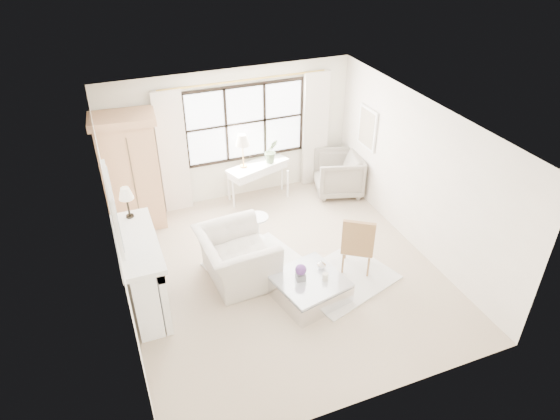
# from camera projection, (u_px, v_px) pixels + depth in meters

# --- Properties ---
(floor) EXTENTS (5.50, 5.50, 0.00)m
(floor) POSITION_uv_depth(u_px,v_px,m) (282.00, 271.00, 8.48)
(floor) COLOR #C2AA90
(floor) RESTS_ON ground
(ceiling) EXTENTS (5.50, 5.50, 0.00)m
(ceiling) POSITION_uv_depth(u_px,v_px,m) (283.00, 123.00, 7.02)
(ceiling) COLOR white
(ceiling) RESTS_ON ground
(wall_back) EXTENTS (5.00, 0.00, 5.00)m
(wall_back) POSITION_uv_depth(u_px,v_px,m) (231.00, 136.00, 9.90)
(wall_back) COLOR white
(wall_back) RESTS_ON ground
(wall_front) EXTENTS (5.00, 0.00, 5.00)m
(wall_front) POSITION_uv_depth(u_px,v_px,m) (374.00, 324.00, 5.60)
(wall_front) COLOR white
(wall_front) RESTS_ON ground
(wall_left) EXTENTS (0.00, 5.50, 5.50)m
(wall_left) POSITION_uv_depth(u_px,v_px,m) (117.00, 239.00, 6.98)
(wall_left) COLOR white
(wall_left) RESTS_ON ground
(wall_right) EXTENTS (0.00, 5.50, 5.50)m
(wall_right) POSITION_uv_depth(u_px,v_px,m) (418.00, 176.00, 8.52)
(wall_right) COLOR white
(wall_right) RESTS_ON ground
(window_pane) EXTENTS (2.40, 0.02, 1.50)m
(window_pane) POSITION_uv_depth(u_px,v_px,m) (245.00, 123.00, 9.85)
(window_pane) COLOR white
(window_pane) RESTS_ON wall_back
(window_frame) EXTENTS (2.50, 0.04, 1.50)m
(window_frame) POSITION_uv_depth(u_px,v_px,m) (246.00, 123.00, 9.84)
(window_frame) COLOR black
(window_frame) RESTS_ON wall_back
(curtain_rod) EXTENTS (3.30, 0.04, 0.04)m
(curtain_rod) POSITION_uv_depth(u_px,v_px,m) (245.00, 80.00, 9.33)
(curtain_rod) COLOR #B8933F
(curtain_rod) RESTS_ON wall_back
(curtain_left) EXTENTS (0.55, 0.10, 2.47)m
(curtain_left) POSITION_uv_depth(u_px,v_px,m) (173.00, 153.00, 9.52)
(curtain_left) COLOR white
(curtain_left) RESTS_ON ground
(curtain_right) EXTENTS (0.55, 0.10, 2.47)m
(curtain_right) POSITION_uv_depth(u_px,v_px,m) (315.00, 130.00, 10.45)
(curtain_right) COLOR silver
(curtain_right) RESTS_ON ground
(fireplace) EXTENTS (0.58, 1.66, 1.26)m
(fireplace) POSITION_uv_depth(u_px,v_px,m) (141.00, 274.00, 7.42)
(fireplace) COLOR white
(fireplace) RESTS_ON ground
(mirror_frame) EXTENTS (0.05, 1.15, 0.95)m
(mirror_frame) POSITION_uv_depth(u_px,v_px,m) (113.00, 209.00, 6.72)
(mirror_frame) COLOR white
(mirror_frame) RESTS_ON wall_left
(mirror_glass) EXTENTS (0.02, 1.00, 0.80)m
(mirror_glass) POSITION_uv_depth(u_px,v_px,m) (115.00, 208.00, 6.73)
(mirror_glass) COLOR silver
(mirror_glass) RESTS_ON wall_left
(art_frame) EXTENTS (0.04, 0.62, 0.82)m
(art_frame) POSITION_uv_depth(u_px,v_px,m) (368.00, 128.00, 9.74)
(art_frame) COLOR white
(art_frame) RESTS_ON wall_right
(art_canvas) EXTENTS (0.01, 0.52, 0.72)m
(art_canvas) POSITION_uv_depth(u_px,v_px,m) (367.00, 128.00, 9.73)
(art_canvas) COLOR #B5A68C
(art_canvas) RESTS_ON wall_right
(mantel_lamp) EXTENTS (0.22, 0.22, 0.51)m
(mantel_lamp) POSITION_uv_depth(u_px,v_px,m) (126.00, 195.00, 7.39)
(mantel_lamp) COLOR black
(mantel_lamp) RESTS_ON fireplace
(armoire) EXTENTS (1.17, 0.79, 2.24)m
(armoire) POSITION_uv_depth(u_px,v_px,m) (131.00, 172.00, 9.08)
(armoire) COLOR tan
(armoire) RESTS_ON floor
(console_table) EXTENTS (1.38, 0.85, 0.80)m
(console_table) POSITION_uv_depth(u_px,v_px,m) (258.00, 182.00, 10.28)
(console_table) COLOR white
(console_table) RESTS_ON floor
(console_lamp) EXTENTS (0.28, 0.28, 0.69)m
(console_lamp) POSITION_uv_depth(u_px,v_px,m) (242.00, 141.00, 9.69)
(console_lamp) COLOR #AD7C3C
(console_lamp) RESTS_ON console_table
(orchid_plant) EXTENTS (0.28, 0.23, 0.51)m
(orchid_plant) POSITION_uv_depth(u_px,v_px,m) (271.00, 151.00, 10.01)
(orchid_plant) COLOR #5C754E
(orchid_plant) RESTS_ON console_table
(side_table) EXTENTS (0.40, 0.40, 0.51)m
(side_table) POSITION_uv_depth(u_px,v_px,m) (258.00, 225.00, 9.08)
(side_table) COLOR white
(side_table) RESTS_ON floor
(rug_left) EXTENTS (1.75, 1.46, 0.03)m
(rug_left) POSITION_uv_depth(u_px,v_px,m) (253.00, 262.00, 8.67)
(rug_left) COLOR white
(rug_left) RESTS_ON floor
(rug_right) EXTENTS (1.92, 1.66, 0.03)m
(rug_right) POSITION_uv_depth(u_px,v_px,m) (343.00, 279.00, 8.29)
(rug_right) COLOR silver
(rug_right) RESTS_ON floor
(club_armchair) EXTENTS (1.20, 1.35, 0.84)m
(club_armchair) POSITION_uv_depth(u_px,v_px,m) (237.00, 257.00, 8.13)
(club_armchair) COLOR beige
(club_armchair) RESTS_ON floor
(wingback_chair) EXTENTS (1.19, 1.17, 0.87)m
(wingback_chair) POSITION_uv_depth(u_px,v_px,m) (338.00, 174.00, 10.49)
(wingback_chair) COLOR gray
(wingback_chair) RESTS_ON floor
(french_chair) EXTENTS (0.67, 0.67, 1.08)m
(french_chair) POSITION_uv_depth(u_px,v_px,m) (357.00, 255.00, 8.36)
(french_chair) COLOR #A07143
(french_chair) RESTS_ON floor
(coffee_table) EXTENTS (1.19, 1.19, 0.38)m
(coffee_table) POSITION_uv_depth(u_px,v_px,m) (309.00, 288.00, 7.84)
(coffee_table) COLOR silver
(coffee_table) RESTS_ON floor
(planter_box) EXTENTS (0.16, 0.16, 0.11)m
(planter_box) POSITION_uv_depth(u_px,v_px,m) (301.00, 277.00, 7.69)
(planter_box) COLOR slate
(planter_box) RESTS_ON coffee_table
(planter_flowers) EXTENTS (0.18, 0.18, 0.18)m
(planter_flowers) POSITION_uv_depth(u_px,v_px,m) (301.00, 270.00, 7.62)
(planter_flowers) COLOR #5A3078
(planter_flowers) RESTS_ON planter_box
(pillar_candle) EXTENTS (0.09, 0.09, 0.12)m
(pillar_candle) POSITION_uv_depth(u_px,v_px,m) (325.00, 277.00, 7.68)
(pillar_candle) COLOR beige
(pillar_candle) RESTS_ON coffee_table
(coffee_vase) EXTENTS (0.19, 0.19, 0.15)m
(coffee_vase) POSITION_uv_depth(u_px,v_px,m) (321.00, 264.00, 7.91)
(coffee_vase) COLOR white
(coffee_vase) RESTS_ON coffee_table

